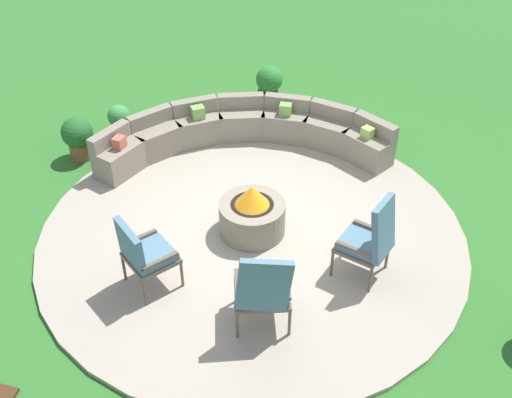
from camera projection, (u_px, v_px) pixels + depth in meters
The scene contains 10 objects.
ground_plane at pixel (252, 234), 8.25m from camera, with size 24.00×24.00×0.00m, color #2D6B28.
patio_circle at pixel (252, 232), 8.23m from camera, with size 5.68×5.68×0.06m, color #9E9384.
fire_pit at pixel (252, 214), 8.04m from camera, with size 0.88×0.88×0.73m.
curved_stone_bench at pixel (243, 133), 9.64m from camera, with size 4.33×2.25×0.69m.
lounge_chair_front_left at pixel (144, 252), 7.09m from camera, with size 0.77×0.78×1.01m.
lounge_chair_front_right at pixel (263, 289), 6.59m from camera, with size 0.76×0.74×1.12m.
lounge_chair_back_left at pixel (371, 238), 7.21m from camera, with size 0.73×0.69×1.16m.
potted_plant_2 at pixel (269, 84), 10.89m from camera, with size 0.48×0.48×0.72m.
potted_plant_4 at pixel (120, 121), 9.97m from camera, with size 0.37×0.37×0.61m.
potted_plant_5 at pixel (78, 136), 9.48m from camera, with size 0.49×0.49×0.71m.
Camera 1 is at (1.62, -6.03, 5.41)m, focal length 42.93 mm.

